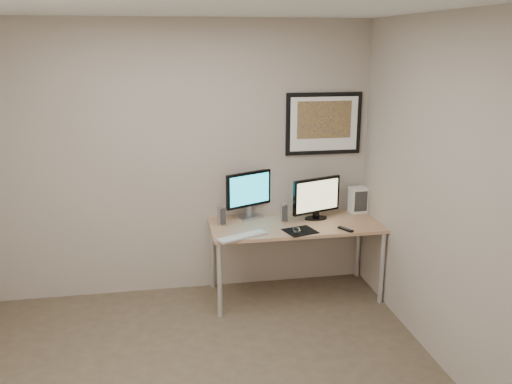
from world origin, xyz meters
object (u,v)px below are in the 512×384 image
monitor_large (249,193)px  keyboard (242,236)px  monitor_tv (317,197)px  framed_art (324,124)px  desk (295,230)px  speaker_left (221,215)px  speaker_right (284,213)px  fan_unit (358,200)px

monitor_large → keyboard: size_ratio=0.98×
monitor_tv → framed_art: bearing=43.6°
desk → monitor_tv: bearing=22.6°
speaker_left → speaker_right: size_ratio=1.06×
desk → speaker_right: bearing=139.8°
monitor_large → speaker_right: 0.39m
desk → framed_art: size_ratio=2.13×
desk → fan_unit: size_ratio=6.17×
framed_art → fan_unit: size_ratio=2.89×
desk → monitor_large: monitor_large is taller
fan_unit → framed_art: bearing=159.7°
fan_unit → monitor_tv: bearing=-168.9°
framed_art → speaker_left: (-1.04, -0.25, -0.80)m
speaker_left → keyboard: bearing=-88.9°
framed_art → speaker_right: framed_art is taller
speaker_right → desk: bearing=-42.8°
desk → framed_art: framed_art is taller
framed_art → keyboard: bearing=-146.0°
speaker_left → fan_unit: size_ratio=0.72×
monitor_large → fan_unit: 1.11m
framed_art → monitor_large: (-0.75, -0.07, -0.64)m
keyboard → monitor_tv: bearing=1.0°
speaker_left → fan_unit: (1.40, 0.15, 0.04)m
framed_art → monitor_large: size_ratio=1.60×
speaker_left → speaker_right: bearing=-20.8°
monitor_large → monitor_tv: bearing=-39.4°
desk → framed_art: (0.35, 0.33, 0.96)m
speaker_left → fan_unit: bearing=-14.0°
speaker_left → speaker_right: 0.60m
keyboard → fan_unit: size_ratio=1.84×
desk → fan_unit: (0.71, 0.24, 0.20)m
framed_art → keyboard: (-0.90, -0.61, -0.88)m
framed_art → speaker_left: 1.34m
speaker_right → speaker_left: bearing=176.9°
monitor_tv → desk: bearing=-176.8°
speaker_right → monitor_large: bearing=147.3°
monitor_large → monitor_tv: monitor_large is taller
framed_art → keyboard: framed_art is taller
monitor_large → keyboard: 0.61m
monitor_large → speaker_left: (-0.29, -0.17, -0.16)m
desk → monitor_large: size_ratio=3.42×
desk → monitor_large: 0.57m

